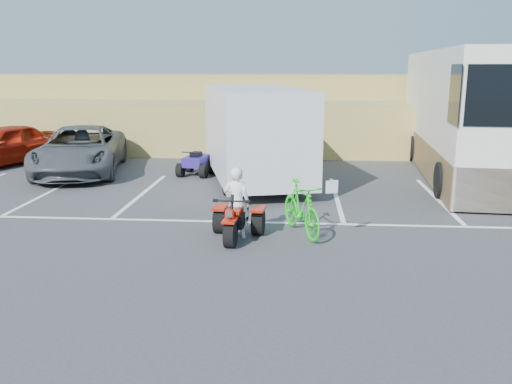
# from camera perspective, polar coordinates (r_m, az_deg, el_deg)

# --- Properties ---
(ground) EXTENTS (100.00, 100.00, 0.00)m
(ground) POSITION_cam_1_polar(r_m,az_deg,el_deg) (10.25, -4.98, -6.88)
(ground) COLOR #3A3A3D
(ground) RESTS_ON ground
(parking_stripes) EXTENTS (28.00, 5.16, 0.01)m
(parking_stripes) POSITION_cam_1_polar(r_m,az_deg,el_deg) (14.02, 1.21, -1.31)
(parking_stripes) COLOR white
(parking_stripes) RESTS_ON ground
(grass_embankment) EXTENTS (40.00, 8.50, 3.10)m
(grass_embankment) POSITION_cam_1_polar(r_m,az_deg,el_deg) (25.11, 0.75, 8.38)
(grass_embankment) COLOR #998D45
(grass_embankment) RESTS_ON ground
(red_trike_atv) EXTENTS (1.21, 1.54, 0.95)m
(red_trike_atv) POSITION_cam_1_polar(r_m,az_deg,el_deg) (11.24, -2.17, -5.01)
(red_trike_atv) COLOR #A71909
(red_trike_atv) RESTS_ON ground
(rider) EXTENTS (0.57, 0.40, 1.50)m
(rider) POSITION_cam_1_polar(r_m,az_deg,el_deg) (11.18, -2.05, -1.12)
(rider) COLOR white
(rider) RESTS_ON ground
(green_dirt_bike) EXTENTS (1.21, 1.95, 1.14)m
(green_dirt_bike) POSITION_cam_1_polar(r_m,az_deg,el_deg) (11.48, 4.78, -1.70)
(green_dirt_bike) COLOR #14BF19
(green_dirt_bike) RESTS_ON ground
(grey_pickup) EXTENTS (3.66, 5.95, 1.54)m
(grey_pickup) POSITION_cam_1_polar(r_m,az_deg,el_deg) (19.00, -18.01, 4.22)
(grey_pickup) COLOR #474B4F
(grey_pickup) RESTS_ON ground
(red_car) EXTENTS (3.26, 4.65, 1.47)m
(red_car) POSITION_cam_1_polar(r_m,az_deg,el_deg) (21.49, -25.21, 4.49)
(red_car) COLOR #9B1908
(red_car) RESTS_ON ground
(cargo_trailer) EXTENTS (3.92, 6.57, 2.87)m
(cargo_trailer) POSITION_cam_1_polar(r_m,az_deg,el_deg) (16.51, -0.16, 6.35)
(cargo_trailer) COLOR silver
(cargo_trailer) RESTS_ON ground
(rv_motorhome) EXTENTS (3.62, 11.11, 3.92)m
(rv_motorhome) POSITION_cam_1_polar(r_m,az_deg,el_deg) (19.23, 21.26, 6.88)
(rv_motorhome) COLOR silver
(rv_motorhome) RESTS_ON ground
(quad_atv_blue) EXTENTS (1.15, 1.43, 0.85)m
(quad_atv_blue) POSITION_cam_1_polar(r_m,az_deg,el_deg) (17.93, -6.28, 1.79)
(quad_atv_blue) COLOR navy
(quad_atv_blue) RESTS_ON ground
(quad_atv_green) EXTENTS (1.57, 1.80, 0.99)m
(quad_atv_green) POSITION_cam_1_polar(r_m,az_deg,el_deg) (17.58, -0.80, 1.64)
(quad_atv_green) COLOR #155C1D
(quad_atv_green) RESTS_ON ground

